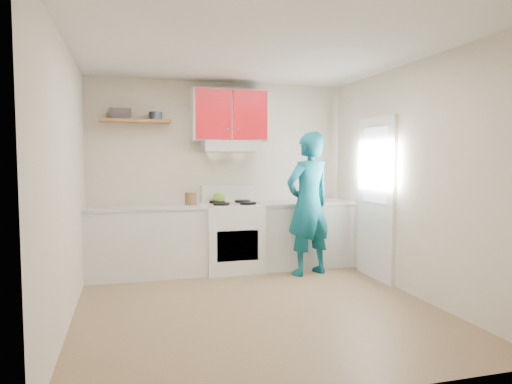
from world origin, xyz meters
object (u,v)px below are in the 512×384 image
object	(u,v)px
stove	(232,237)
person	(308,204)
kettle	(219,198)
crock	(191,199)
tin	(156,116)

from	to	relation	value
stove	person	size ratio (longest dim) A/B	0.49
kettle	crock	world-z (taller)	crock
crock	person	distance (m)	1.55
crock	person	size ratio (longest dim) A/B	0.10
kettle	stove	bearing A→B (deg)	-37.84
stove	crock	size ratio (longest dim) A/B	4.94
stove	person	distance (m)	1.14
stove	person	xyz separation A→B (m)	(0.92, -0.47, 0.48)
stove	tin	world-z (taller)	tin
stove	crock	world-z (taller)	crock
crock	person	xyz separation A→B (m)	(1.48, -0.45, -0.06)
stove	crock	xyz separation A→B (m)	(-0.56, -0.01, 0.53)
kettle	crock	size ratio (longest dim) A/B	0.95
crock	person	world-z (taller)	person
kettle	person	distance (m)	1.23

